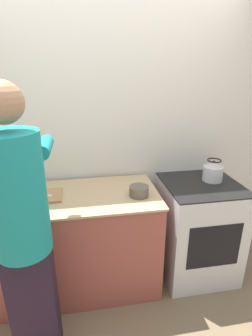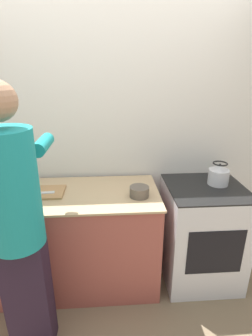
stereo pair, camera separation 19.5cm
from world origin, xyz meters
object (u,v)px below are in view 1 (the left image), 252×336
person (23,228)px  cutting_board (40,196)px  knife (36,197)px  bowl_prep (139,191)px  oven (197,229)px  kettle (213,172)px

person → cutting_board: bearing=88.7°
knife → bowl_prep: size_ratio=1.54×
person → knife: size_ratio=7.48×
oven → knife: size_ratio=3.80×
person → knife: 0.56m
knife → bowl_prep: (0.82, -0.07, 0.02)m
person → cutting_board: 0.60m
cutting_board → kettle: (1.49, 0.02, 0.10)m
oven → kettle: (0.12, 0.05, 0.54)m
oven → kettle: bearing=24.6°
cutting_board → bowl_prep: 0.79m
cutting_board → bowl_prep: bearing=-7.9°
knife → kettle: 1.52m
knife → kettle: kettle is taller
bowl_prep → kettle: bearing=10.8°
oven → knife: (-1.40, -0.01, 0.46)m
person → kettle: 1.62m
kettle → bowl_prep: (-0.70, -0.13, -0.07)m
oven → person: bearing=-157.9°
knife → bowl_prep: 0.82m
kettle → bowl_prep: 0.72m
person → kettle: (1.50, 0.62, 0.01)m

